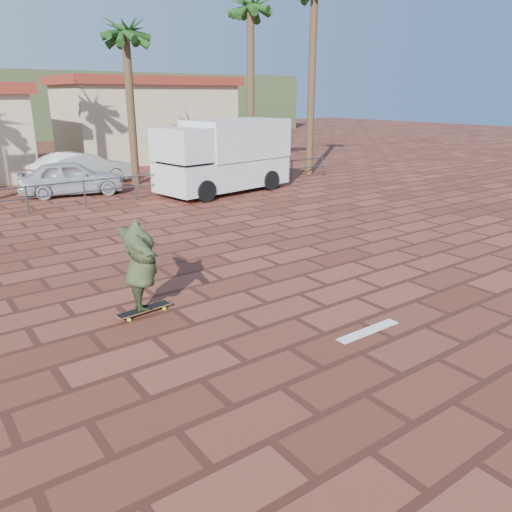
% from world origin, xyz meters
% --- Properties ---
extents(ground, '(120.00, 120.00, 0.00)m').
position_xyz_m(ground, '(0.00, 0.00, 0.00)').
color(ground, brown).
rests_on(ground, ground).
extents(paint_stripe, '(1.40, 0.22, 0.01)m').
position_xyz_m(paint_stripe, '(0.70, -1.20, 0.00)').
color(paint_stripe, white).
rests_on(paint_stripe, ground).
extents(guardrail, '(24.06, 0.06, 1.00)m').
position_xyz_m(guardrail, '(0.00, 12.00, 0.68)').
color(guardrail, '#47494F').
rests_on(guardrail, ground).
extents(palm_center, '(2.40, 2.40, 7.75)m').
position_xyz_m(palm_center, '(3.50, 15.50, 6.36)').
color(palm_center, brown).
rests_on(palm_center, ground).
extents(palm_right, '(2.40, 2.40, 9.05)m').
position_xyz_m(palm_right, '(9.00, 14.00, 7.58)').
color(palm_right, brown).
rests_on(palm_right, ground).
extents(building_east, '(10.60, 6.60, 5.00)m').
position_xyz_m(building_east, '(8.00, 24.00, 2.54)').
color(building_east, beige).
rests_on(building_east, ground).
extents(longboard, '(1.11, 0.35, 0.11)m').
position_xyz_m(longboard, '(-2.21, 1.81, 0.09)').
color(longboard, olive).
rests_on(longboard, ground).
extents(skateboarder, '(0.87, 2.21, 1.75)m').
position_xyz_m(skateboarder, '(-2.21, 1.81, 0.98)').
color(skateboarder, '#333F22').
rests_on(skateboarder, longboard).
extents(campervan, '(6.04, 3.24, 2.98)m').
position_xyz_m(campervan, '(5.83, 11.51, 1.57)').
color(campervan, silver).
rests_on(campervan, ground).
extents(car_silver, '(4.44, 2.59, 1.42)m').
position_xyz_m(car_silver, '(0.33, 14.60, 0.71)').
color(car_silver, '#B3B7BB').
rests_on(car_silver, ground).
extents(car_white, '(4.86, 2.61, 1.52)m').
position_xyz_m(car_white, '(1.33, 16.50, 0.76)').
color(car_white, silver).
rests_on(car_white, ground).
extents(street_sign, '(0.52, 0.12, 2.54)m').
position_xyz_m(street_sign, '(7.69, 12.00, 1.78)').
color(street_sign, gray).
rests_on(street_sign, ground).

